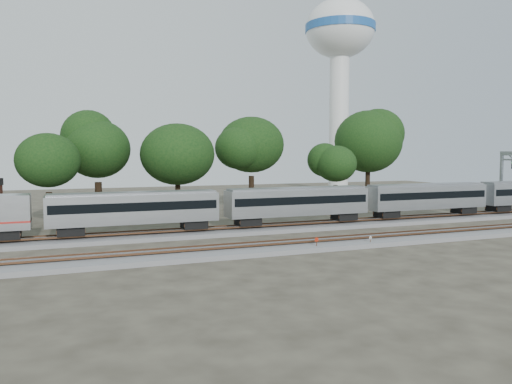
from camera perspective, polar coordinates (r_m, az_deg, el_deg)
ground at (r=46.45m, az=-0.19°, el=-5.77°), size 160.00×160.00×0.00m
track_far at (r=51.98m, az=-2.60°, el=-4.45°), size 160.00×5.00×0.73m
track_near at (r=42.78m, az=1.76°, el=-6.39°), size 160.00×5.00×0.73m
train at (r=58.91m, az=12.55°, el=-0.74°), size 101.38×2.89×4.25m
switch_stand_red at (r=42.80m, az=6.94°, el=-5.72°), size 0.36×0.07×1.12m
switch_stand_white at (r=45.40m, az=12.95°, el=-5.36°), size 0.30×0.11×0.95m
switch_lever at (r=43.85m, az=8.69°, el=-6.24°), size 0.58×0.48×0.30m
water_tower at (r=110.77m, az=9.56°, el=15.76°), size 14.65×14.65×40.56m
tree_2 at (r=58.47m, az=-22.68°, el=3.34°), size 7.60×7.60×10.71m
tree_3 at (r=64.01m, az=-17.67°, el=4.67°), size 8.87×8.87×12.51m
tree_4 at (r=62.45m, az=-8.98°, el=4.26°), size 8.24×8.24×11.61m
tree_5 at (r=69.76m, az=-0.53°, el=5.41°), size 9.56×9.56×13.48m
tree_6 at (r=73.16m, az=9.12°, el=3.19°), size 6.83×6.83×9.63m
tree_7 at (r=83.08m, az=12.71°, el=5.64°), size 10.28×10.28×14.50m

